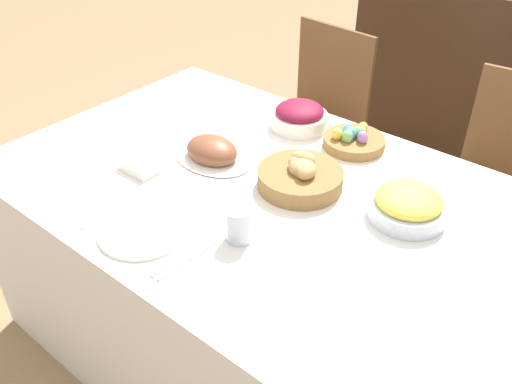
{
  "coord_description": "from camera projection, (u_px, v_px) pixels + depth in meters",
  "views": [
    {
      "loc": [
        0.83,
        -1.05,
        1.64
      ],
      "look_at": [
        0.03,
        -0.08,
        0.76
      ],
      "focal_mm": 38.0,
      "sensor_mm": 36.0,
      "label": 1
    }
  ],
  "objects": [
    {
      "name": "butter_dish",
      "position": [
        139.0,
        166.0,
        1.69
      ],
      "size": [
        0.12,
        0.08,
        0.03
      ],
      "color": "white",
      "rests_on": "dining_table"
    },
    {
      "name": "knife",
      "position": [
        180.0,
        255.0,
        1.37
      ],
      "size": [
        0.02,
        0.2,
        0.0
      ],
      "rotation": [
        0.0,
        0.0,
        0.04
      ],
      "color": "silver",
      "rests_on": "dining_table"
    },
    {
      "name": "chair_far_right",
      "position": [
        506.0,
        184.0,
        2.08
      ],
      "size": [
        0.45,
        0.45,
        0.87
      ],
      "rotation": [
        0.0,
        0.0,
        0.08
      ],
      "color": "brown",
      "rests_on": "ground"
    },
    {
      "name": "pineapple_bowl",
      "position": [
        408.0,
        205.0,
        1.48
      ],
      "size": [
        0.21,
        0.21,
        0.09
      ],
      "color": "silver",
      "rests_on": "dining_table"
    },
    {
      "name": "bread_basket",
      "position": [
        301.0,
        175.0,
        1.61
      ],
      "size": [
        0.26,
        0.26,
        0.11
      ],
      "color": "olive",
      "rests_on": "dining_table"
    },
    {
      "name": "egg_basket",
      "position": [
        354.0,
        140.0,
        1.81
      ],
      "size": [
        0.21,
        0.21,
        0.08
      ],
      "color": "olive",
      "rests_on": "dining_table"
    },
    {
      "name": "drinking_cup",
      "position": [
        239.0,
        224.0,
        1.4
      ],
      "size": [
        0.07,
        0.07,
        0.1
      ],
      "color": "silver",
      "rests_on": "dining_table"
    },
    {
      "name": "sideboard",
      "position": [
        511.0,
        95.0,
        2.7
      ],
      "size": [
        1.59,
        0.44,
        0.99
      ],
      "color": "#3D2616",
      "rests_on": "ground"
    },
    {
      "name": "fork",
      "position": [
        109.0,
        211.0,
        1.52
      ],
      "size": [
        0.02,
        0.2,
        0.0
      ],
      "rotation": [
        0.0,
        0.0,
        0.04
      ],
      "color": "silver",
      "rests_on": "dining_table"
    },
    {
      "name": "spoon",
      "position": [
        188.0,
        260.0,
        1.36
      ],
      "size": [
        0.02,
        0.2,
        0.0
      ],
      "rotation": [
        0.0,
        0.0,
        -0.04
      ],
      "color": "silver",
      "rests_on": "dining_table"
    },
    {
      "name": "chair_far_left",
      "position": [
        314.0,
        116.0,
        2.55
      ],
      "size": [
        0.46,
        0.46,
        0.87
      ],
      "rotation": [
        0.0,
        0.0,
        -0.1
      ],
      "color": "brown",
      "rests_on": "ground"
    },
    {
      "name": "beet_salad_bowl",
      "position": [
        299.0,
        116.0,
        1.91
      ],
      "size": [
        0.2,
        0.2,
        0.09
      ],
      "color": "white",
      "rests_on": "dining_table"
    },
    {
      "name": "dining_table",
      "position": [
        264.0,
        275.0,
        1.83
      ],
      "size": [
        1.69,
        1.07,
        0.72
      ],
      "color": "white",
      "rests_on": "ground"
    },
    {
      "name": "ground_plane",
      "position": [
        263.0,
        346.0,
        2.04
      ],
      "size": [
        12.0,
        12.0,
        0.0
      ],
      "primitive_type": "plane",
      "color": "#937551"
    },
    {
      "name": "dinner_plate",
      "position": [
        142.0,
        231.0,
        1.45
      ],
      "size": [
        0.24,
        0.24,
        0.01
      ],
      "color": "white",
      "rests_on": "dining_table"
    },
    {
      "name": "ham_platter",
      "position": [
        212.0,
        152.0,
        1.74
      ],
      "size": [
        0.28,
        0.2,
        0.09
      ],
      "color": "white",
      "rests_on": "dining_table"
    }
  ]
}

